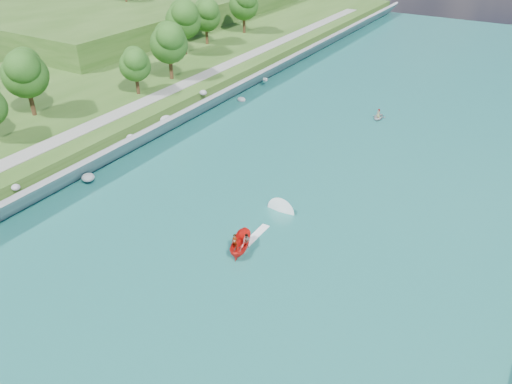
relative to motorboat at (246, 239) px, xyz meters
The scene contains 9 objects.
ground 10.06m from the motorboat, 88.69° to the right, with size 260.00×260.00×0.00m, color #2D5119.
river_water 10.02m from the motorboat, 88.69° to the left, with size 55.00×240.00×0.10m, color #17545B.
berm_west 50.77m from the motorboat, 168.66° to the left, with size 45.00×240.00×3.50m, color #2D5119.
ridge_west 118.34m from the motorboat, 134.07° to the left, with size 60.00×120.00×9.00m, color #2D5119.
riprap_bank 27.32m from the motorboat, 159.78° to the left, with size 4.78×236.00×4.15m.
riverside_path 33.89m from the motorboat, 162.81° to the left, with size 3.00×200.00×0.10m, color gray.
trees_west 42.42m from the motorboat, behind, with size 16.85×149.95×13.10m.
motorboat is the anchor object (origin of this frame).
raft 41.33m from the motorboat, 89.75° to the left, with size 2.54×3.31×1.72m.
Camera 1 is at (23.03, -26.41, 32.39)m, focal length 35.00 mm.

